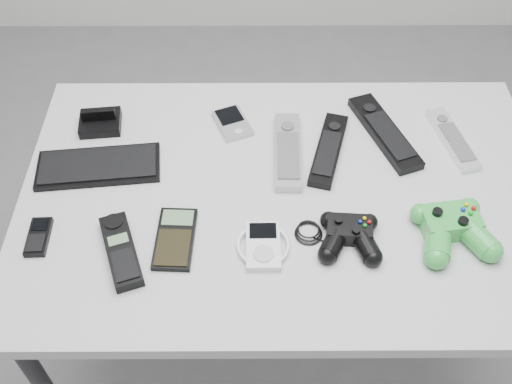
{
  "coord_description": "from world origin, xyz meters",
  "views": [
    {
      "loc": [
        -0.01,
        -0.8,
        1.69
      ],
      "look_at": [
        -0.01,
        0.0,
        0.77
      ],
      "focal_mm": 42.0,
      "sensor_mm": 36.0,
      "label": 1
    }
  ],
  "objects_px": {
    "controller_green": "(453,227)",
    "mp3_player": "(263,245)",
    "desk": "(285,211)",
    "remote_silver_b": "(453,139)",
    "remote_black_b": "(385,132)",
    "calculator": "(175,238)",
    "remote_black_a": "(329,149)",
    "remote_silver_a": "(288,151)",
    "pda": "(233,123)",
    "mobile_phone": "(38,237)",
    "pda_keyboard": "(99,166)",
    "cordless_handset": "(121,251)",
    "controller_black": "(350,234)"
  },
  "relations": [
    {
      "from": "pda",
      "to": "controller_black",
      "type": "distance_m",
      "value": 0.4
    },
    {
      "from": "desk",
      "to": "mobile_phone",
      "type": "relative_size",
      "value": 12.43
    },
    {
      "from": "pda",
      "to": "remote_black_b",
      "type": "relative_size",
      "value": 0.41
    },
    {
      "from": "pda_keyboard",
      "to": "remote_silver_b",
      "type": "bearing_deg",
      "value": -0.19
    },
    {
      "from": "cordless_handset",
      "to": "mp3_player",
      "type": "xyz_separation_m",
      "value": [
        0.27,
        0.01,
        -0.0
      ]
    },
    {
      "from": "remote_silver_a",
      "to": "controller_black",
      "type": "bearing_deg",
      "value": -63.89
    },
    {
      "from": "remote_silver_b",
      "to": "calculator",
      "type": "xyz_separation_m",
      "value": [
        -0.6,
        -0.27,
        -0.0
      ]
    },
    {
      "from": "controller_black",
      "to": "remote_silver_a",
      "type": "bearing_deg",
      "value": 119.21
    },
    {
      "from": "mp3_player",
      "to": "controller_green",
      "type": "height_order",
      "value": "controller_green"
    },
    {
      "from": "pda",
      "to": "remote_black_a",
      "type": "xyz_separation_m",
      "value": [
        0.21,
        -0.09,
        0.0
      ]
    },
    {
      "from": "remote_silver_b",
      "to": "mobile_phone",
      "type": "relative_size",
      "value": 2.19
    },
    {
      "from": "cordless_handset",
      "to": "remote_black_b",
      "type": "bearing_deg",
      "value": 11.13
    },
    {
      "from": "calculator",
      "to": "controller_green",
      "type": "bearing_deg",
      "value": 3.74
    },
    {
      "from": "pda",
      "to": "cordless_handset",
      "type": "height_order",
      "value": "cordless_handset"
    },
    {
      "from": "pda",
      "to": "mobile_phone",
      "type": "distance_m",
      "value": 0.49
    },
    {
      "from": "calculator",
      "to": "controller_black",
      "type": "bearing_deg",
      "value": 2.34
    },
    {
      "from": "pda",
      "to": "controller_black",
      "type": "xyz_separation_m",
      "value": [
        0.23,
        -0.33,
        0.01
      ]
    },
    {
      "from": "remote_black_b",
      "to": "calculator",
      "type": "relative_size",
      "value": 1.71
    },
    {
      "from": "calculator",
      "to": "remote_black_a",
      "type": "bearing_deg",
      "value": 39.47
    },
    {
      "from": "cordless_handset",
      "to": "controller_green",
      "type": "xyz_separation_m",
      "value": [
        0.64,
        0.04,
        0.01
      ]
    },
    {
      "from": "controller_green",
      "to": "mp3_player",
      "type": "bearing_deg",
      "value": 176.64
    },
    {
      "from": "mp3_player",
      "to": "controller_green",
      "type": "bearing_deg",
      "value": 4.15
    },
    {
      "from": "remote_silver_b",
      "to": "controller_green",
      "type": "bearing_deg",
      "value": -115.55
    },
    {
      "from": "calculator",
      "to": "mp3_player",
      "type": "xyz_separation_m",
      "value": [
        0.17,
        -0.02,
        0.0
      ]
    },
    {
      "from": "remote_black_b",
      "to": "controller_green",
      "type": "height_order",
      "value": "controller_green"
    },
    {
      "from": "pda_keyboard",
      "to": "mobile_phone",
      "type": "height_order",
      "value": "same"
    },
    {
      "from": "pda",
      "to": "mobile_phone",
      "type": "xyz_separation_m",
      "value": [
        -0.37,
        -0.32,
        -0.0
      ]
    },
    {
      "from": "remote_black_a",
      "to": "mp3_player",
      "type": "relative_size",
      "value": 2.02
    },
    {
      "from": "desk",
      "to": "mobile_phone",
      "type": "bearing_deg",
      "value": -166.2
    },
    {
      "from": "remote_black_b",
      "to": "controller_green",
      "type": "distance_m",
      "value": 0.3
    },
    {
      "from": "desk",
      "to": "remote_black_b",
      "type": "relative_size",
      "value": 4.46
    },
    {
      "from": "desk",
      "to": "controller_green",
      "type": "distance_m",
      "value": 0.35
    },
    {
      "from": "remote_silver_b",
      "to": "desk",
      "type": "bearing_deg",
      "value": -171.17
    },
    {
      "from": "pda_keyboard",
      "to": "calculator",
      "type": "bearing_deg",
      "value": -52.92
    },
    {
      "from": "remote_silver_a",
      "to": "mp3_player",
      "type": "distance_m",
      "value": 0.26
    },
    {
      "from": "desk",
      "to": "controller_green",
      "type": "xyz_separation_m",
      "value": [
        0.32,
        -0.11,
        0.09
      ]
    },
    {
      "from": "remote_black_b",
      "to": "pda_keyboard",
      "type": "bearing_deg",
      "value": 168.56
    },
    {
      "from": "mobile_phone",
      "to": "controller_black",
      "type": "bearing_deg",
      "value": -2.44
    },
    {
      "from": "remote_silver_b",
      "to": "mp3_player",
      "type": "height_order",
      "value": "same"
    },
    {
      "from": "mobile_phone",
      "to": "controller_green",
      "type": "distance_m",
      "value": 0.81
    },
    {
      "from": "pda",
      "to": "mp3_player",
      "type": "xyz_separation_m",
      "value": [
        0.07,
        -0.35,
        0.0
      ]
    },
    {
      "from": "desk",
      "to": "mp3_player",
      "type": "distance_m",
      "value": 0.17
    },
    {
      "from": "desk",
      "to": "remote_silver_b",
      "type": "xyz_separation_m",
      "value": [
        0.38,
        0.15,
        0.07
      ]
    },
    {
      "from": "mp3_player",
      "to": "calculator",
      "type": "bearing_deg",
      "value": 173.08
    },
    {
      "from": "remote_black_a",
      "to": "cordless_handset",
      "type": "distance_m",
      "value": 0.5
    },
    {
      "from": "remote_black_a",
      "to": "remote_silver_a",
      "type": "bearing_deg",
      "value": -161.26
    },
    {
      "from": "desk",
      "to": "remote_black_a",
      "type": "relative_size",
      "value": 5.04
    },
    {
      "from": "desk",
      "to": "mp3_player",
      "type": "xyz_separation_m",
      "value": [
        -0.05,
        -0.14,
        0.07
      ]
    },
    {
      "from": "pda_keyboard",
      "to": "controller_green",
      "type": "relative_size",
      "value": 1.61
    },
    {
      "from": "remote_black_a",
      "to": "cordless_handset",
      "type": "xyz_separation_m",
      "value": [
        -0.42,
        -0.27,
        0.0
      ]
    }
  ]
}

